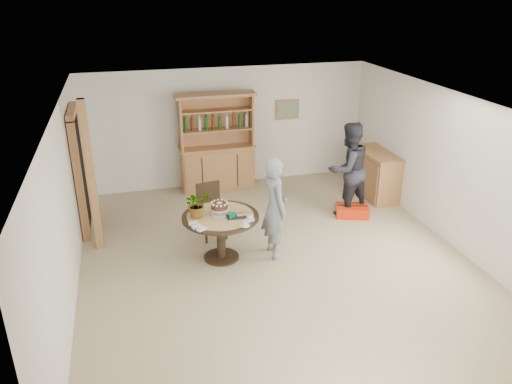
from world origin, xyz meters
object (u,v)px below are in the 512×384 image
at_px(dining_chair, 211,207).
at_px(dining_table, 221,224).
at_px(teen_boy, 275,207).
at_px(red_suitcase, 352,211).
at_px(sideboard, 376,174).
at_px(adult_person, 348,169).
at_px(hutch, 217,157).

bearing_deg(dining_chair, dining_table, -97.80).
height_order(teen_boy, red_suitcase, teen_boy).
relative_size(sideboard, teen_boy, 0.76).
xyz_separation_m(sideboard, adult_person, (-0.93, -0.62, 0.41)).
relative_size(sideboard, dining_table, 1.05).
xyz_separation_m(dining_table, teen_boy, (0.85, -0.10, 0.23)).
height_order(hutch, teen_boy, hutch).
bearing_deg(red_suitcase, dining_table, -142.24).
distance_m(teen_boy, adult_person, 2.12).
relative_size(dining_chair, red_suitcase, 1.35).
xyz_separation_m(sideboard, dining_table, (-3.55, -1.67, 0.13)).
distance_m(sideboard, red_suitcase, 1.22).
relative_size(dining_chair, teen_boy, 0.57).
relative_size(dining_table, dining_chair, 1.27).
xyz_separation_m(hutch, sideboard, (3.04, -1.24, -0.22)).
bearing_deg(red_suitcase, sideboard, 61.60).
distance_m(sideboard, dining_chair, 3.67).
distance_m(dining_table, red_suitcase, 2.88).
bearing_deg(dining_table, hutch, 79.97).
bearing_deg(teen_boy, dining_chair, 39.20).
xyz_separation_m(dining_table, red_suitcase, (2.69, 0.89, -0.50)).
bearing_deg(teen_boy, hutch, 2.69).
xyz_separation_m(adult_person, red_suitcase, (0.06, -0.16, -0.79)).
bearing_deg(red_suitcase, teen_boy, -132.27).
xyz_separation_m(sideboard, dining_chair, (-3.57, -0.84, 0.06)).
height_order(dining_chair, red_suitcase, dining_chair).
bearing_deg(sideboard, dining_chair, -166.72).
distance_m(hutch, teen_boy, 3.03).
bearing_deg(sideboard, adult_person, -146.37).
xyz_separation_m(dining_chair, red_suitcase, (2.70, 0.06, -0.43)).
xyz_separation_m(dining_chair, adult_person, (2.64, 0.22, 0.35)).
distance_m(dining_table, adult_person, 2.84).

